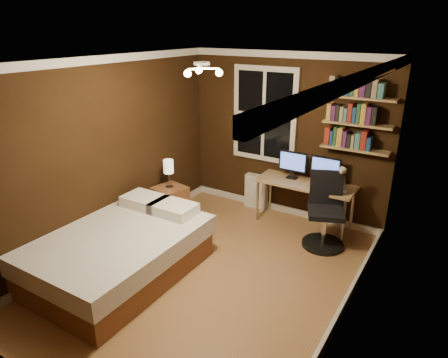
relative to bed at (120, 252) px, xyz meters
The scene contains 23 objects.
floor 1.12m from the bed, 31.36° to the left, with size 4.20×4.20×0.00m, color #8F6139.
wall_back 2.97m from the bed, 70.88° to the left, with size 3.20×0.04×2.50m, color black.
wall_left 1.30m from the bed, 140.30° to the left, with size 0.04×4.20×2.50m, color black.
wall_right 2.75m from the bed, 12.57° to the left, with size 0.04×4.20×2.50m, color black.
ceiling 2.45m from the bed, 31.36° to the left, with size 3.20×4.20×0.02m, color white.
window 2.97m from the bed, 77.70° to the left, with size 1.06×0.06×1.46m, color silver.
door 2.80m from the bed, 21.46° to the right, with size 0.03×0.82×2.05m, color black, non-canonical shape.
ceiling_fixture 2.34m from the bed, 26.62° to the left, with size 0.44×0.44×0.18m, color beige, non-canonical shape.
bookshelf_lower 3.37m from the bed, 51.77° to the left, with size 0.92×0.22×0.03m, color #A27F4E.
books_row_lower 3.41m from the bed, 51.77° to the left, with size 0.60×0.16×0.23m, color maroon, non-canonical shape.
bookshelf_middle 3.49m from the bed, 51.77° to the left, with size 0.92×0.22×0.03m, color #A27F4E.
books_row_middle 3.54m from the bed, 51.77° to the left, with size 0.66×0.16×0.23m, color navy, non-canonical shape.
bookshelf_upper 3.63m from the bed, 51.77° to the left, with size 0.92×0.22×0.03m, color #A27F4E.
books_row_upper 3.70m from the bed, 51.77° to the left, with size 0.60×0.16×0.23m, color #224F2B, non-canonical shape.
bed is the anchor object (origin of this frame).
nightstand 1.50m from the bed, 105.45° to the left, with size 0.44×0.44×0.54m, color brown.
bedside_lamp 1.57m from the bed, 105.45° to the left, with size 0.15×0.15×0.43m, color white, non-canonical shape.
radiator 2.61m from the bed, 78.69° to the left, with size 0.38×0.13×0.57m, color silver.
desk 2.77m from the bed, 59.50° to the left, with size 1.44×0.54×0.68m.
monitor_left 2.77m from the bed, 64.71° to the left, with size 0.43×0.12×0.42m, color black, non-canonical shape.
monitor_right 3.01m from the bed, 55.97° to the left, with size 0.43×0.12×0.42m, color black, non-canonical shape.
desk_lamp 3.03m from the bed, 48.44° to the left, with size 0.14×0.32×0.44m, color silver, non-canonical shape.
office_chair 2.70m from the bed, 46.81° to the left, with size 0.60×0.60×1.03m.
Camera 1 is at (2.32, -3.43, 2.83)m, focal length 32.00 mm.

